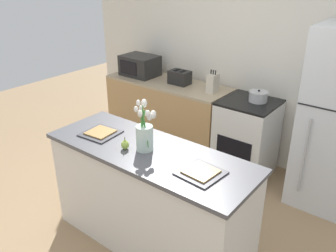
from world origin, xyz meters
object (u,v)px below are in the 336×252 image
(plate_setting_right, at_px, (201,173))
(pear_figurine, at_px, (125,144))
(toaster, at_px, (180,77))
(knife_block, at_px, (213,83))
(microwave, at_px, (140,66))
(cooking_pot, at_px, (258,96))
(plate_setting_left, at_px, (101,133))
(flower_vase, at_px, (145,133))
(stove_range, at_px, (246,138))

(plate_setting_right, bearing_deg, pear_figurine, -174.48)
(pear_figurine, relative_size, toaster, 0.38)
(knife_block, bearing_deg, microwave, -179.66)
(cooking_pot, distance_m, microwave, 1.71)
(plate_setting_left, distance_m, toaster, 1.70)
(flower_vase, xyz_separation_m, toaster, (-0.86, 1.63, -0.10))
(cooking_pot, height_order, microwave, microwave)
(flower_vase, distance_m, plate_setting_left, 0.51)
(pear_figurine, xyz_separation_m, knife_block, (-0.23, 1.71, 0.03))
(stove_range, xyz_separation_m, flower_vase, (-0.13, -1.61, 0.63))
(pear_figurine, xyz_separation_m, cooking_pot, (0.33, 1.76, -0.02))
(flower_vase, distance_m, knife_block, 1.66)
(flower_vase, height_order, knife_block, flower_vase)
(stove_range, distance_m, plate_setting_right, 1.76)
(microwave, bearing_deg, stove_range, 0.02)
(pear_figurine, distance_m, plate_setting_left, 0.37)
(knife_block, bearing_deg, flower_vase, -77.27)
(pear_figurine, relative_size, plate_setting_right, 0.34)
(flower_vase, relative_size, pear_figurine, 3.97)
(toaster, bearing_deg, flower_vase, -62.27)
(plate_setting_left, relative_size, cooking_pot, 1.49)
(plate_setting_right, relative_size, knife_block, 1.15)
(pear_figurine, bearing_deg, plate_setting_left, 169.75)
(microwave, bearing_deg, toaster, 2.19)
(flower_vase, height_order, cooking_pot, flower_vase)
(pear_figurine, xyz_separation_m, plate_setting_right, (0.68, 0.07, -0.03))
(plate_setting_left, height_order, microwave, microwave)
(stove_range, relative_size, knife_block, 3.33)
(pear_figurine, distance_m, plate_setting_right, 0.68)
(pear_figurine, bearing_deg, microwave, 129.03)
(cooking_pot, distance_m, knife_block, 0.57)
(plate_setting_right, relative_size, microwave, 0.65)
(flower_vase, xyz_separation_m, microwave, (-1.51, 1.61, -0.05))
(plate_setting_right, height_order, knife_block, knife_block)
(plate_setting_left, height_order, cooking_pot, cooking_pot)
(pear_figurine, distance_m, microwave, 2.19)
(microwave, bearing_deg, plate_setting_left, -58.15)
(plate_setting_right, bearing_deg, cooking_pot, 101.79)
(cooking_pot, relative_size, knife_block, 0.77)
(stove_range, xyz_separation_m, knife_block, (-0.49, 0.01, 0.56))
(pear_figurine, height_order, toaster, toaster)
(stove_range, height_order, knife_block, knife_block)
(flower_vase, distance_m, microwave, 2.21)
(flower_vase, xyz_separation_m, cooking_pot, (0.20, 1.67, -0.13))
(flower_vase, relative_size, plate_setting_left, 1.34)
(plate_setting_right, distance_m, microwave, 2.63)
(toaster, xyz_separation_m, knife_block, (0.49, -0.02, 0.03))
(toaster, bearing_deg, stove_range, -1.41)
(plate_setting_left, height_order, plate_setting_right, same)
(flower_vase, bearing_deg, pear_figurine, -144.45)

